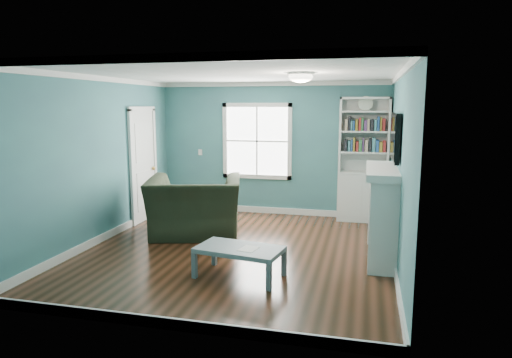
# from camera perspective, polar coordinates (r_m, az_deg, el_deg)

# --- Properties ---
(floor) EXTENTS (5.00, 5.00, 0.00)m
(floor) POSITION_cam_1_polar(r_m,az_deg,el_deg) (6.91, -2.34, -8.96)
(floor) COLOR black
(floor) RESTS_ON ground
(room_walls) EXTENTS (5.00, 5.00, 5.00)m
(room_walls) POSITION_cam_1_polar(r_m,az_deg,el_deg) (6.59, -2.43, 4.23)
(room_walls) COLOR #38636F
(room_walls) RESTS_ON ground
(trim) EXTENTS (4.50, 5.00, 2.60)m
(trim) POSITION_cam_1_polar(r_m,az_deg,el_deg) (6.63, -2.41, 1.25)
(trim) COLOR white
(trim) RESTS_ON ground
(window) EXTENTS (1.40, 0.06, 1.50)m
(window) POSITION_cam_1_polar(r_m,az_deg,el_deg) (9.07, 0.12, 4.76)
(window) COLOR white
(window) RESTS_ON room_walls
(bookshelf) EXTENTS (0.90, 0.35, 2.31)m
(bookshelf) POSITION_cam_1_polar(r_m,az_deg,el_deg) (8.69, 13.22, 0.83)
(bookshelf) COLOR silver
(bookshelf) RESTS_ON ground
(fireplace) EXTENTS (0.44, 1.58, 1.30)m
(fireplace) POSITION_cam_1_polar(r_m,az_deg,el_deg) (6.68, 15.57, -4.26)
(fireplace) COLOR black
(fireplace) RESTS_ON ground
(tv) EXTENTS (0.06, 1.10, 0.65)m
(tv) POSITION_cam_1_polar(r_m,az_deg,el_deg) (6.53, 17.05, 5.05)
(tv) COLOR black
(tv) RESTS_ON fireplace
(door) EXTENTS (0.12, 0.98, 2.17)m
(door) POSITION_cam_1_polar(r_m,az_deg,el_deg) (8.77, -13.90, 1.86)
(door) COLOR silver
(door) RESTS_ON ground
(ceiling_fixture) EXTENTS (0.38, 0.38, 0.15)m
(ceiling_fixture) POSITION_cam_1_polar(r_m,az_deg,el_deg) (6.48, 5.62, 12.67)
(ceiling_fixture) COLOR white
(ceiling_fixture) RESTS_ON room_walls
(light_switch) EXTENTS (0.08, 0.01, 0.12)m
(light_switch) POSITION_cam_1_polar(r_m,az_deg,el_deg) (9.44, -6.98, 3.34)
(light_switch) COLOR white
(light_switch) RESTS_ON room_walls
(recliner) EXTENTS (1.70, 1.33, 1.31)m
(recliner) POSITION_cam_1_polar(r_m,az_deg,el_deg) (7.63, -7.68, -2.22)
(recliner) COLOR black
(recliner) RESTS_ON ground
(coffee_table) EXTENTS (1.15, 0.75, 0.39)m
(coffee_table) POSITION_cam_1_polar(r_m,az_deg,el_deg) (5.81, -2.08, -8.99)
(coffee_table) COLOR #545E65
(coffee_table) RESTS_ON ground
(paper_sheet) EXTENTS (0.24, 0.29, 0.00)m
(paper_sheet) POSITION_cam_1_polar(r_m,az_deg,el_deg) (5.73, -0.92, -8.70)
(paper_sheet) COLOR white
(paper_sheet) RESTS_ON coffee_table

